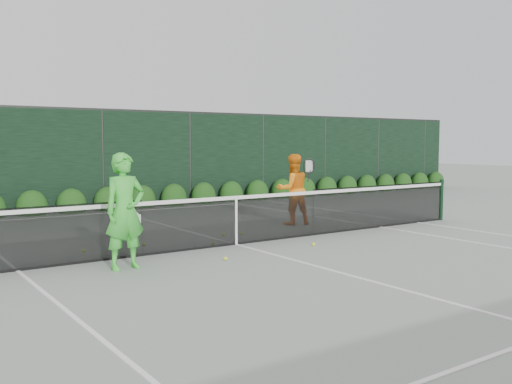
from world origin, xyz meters
TOP-DOWN VIEW (x-y plane):
  - ground at (0.00, 0.00)m, footprint 80.00×80.00m
  - tennis_net at (-0.02, 0.00)m, footprint 12.90×0.10m
  - player_woman at (-2.63, -0.81)m, footprint 0.73×0.52m
  - player_man at (2.67, 1.55)m, footprint 0.98×0.84m
  - court_lines at (0.00, 0.00)m, footprint 11.03×23.83m
  - windscreen_fence at (0.00, -2.71)m, footprint 32.00×21.07m
  - hedge_row at (-0.00, 7.15)m, footprint 31.66×0.65m
  - tennis_balls at (-0.49, 0.27)m, footprint 4.00×2.27m

SIDE VIEW (x-z plane):
  - ground at x=0.00m, z-range 0.00..0.00m
  - court_lines at x=0.00m, z-range 0.00..0.01m
  - tennis_balls at x=-0.49m, z-range 0.00..0.07m
  - hedge_row at x=0.00m, z-range -0.23..0.70m
  - tennis_net at x=-0.02m, z-range 0.00..1.07m
  - player_man at x=2.67m, z-range 0.00..1.75m
  - player_woman at x=-2.63m, z-range 0.00..1.87m
  - windscreen_fence at x=0.00m, z-range -0.02..3.04m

